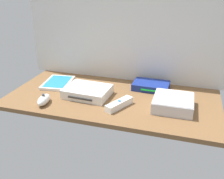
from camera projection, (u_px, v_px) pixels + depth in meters
ground_plane at (112, 99)px, 123.38cm from camera, size 100.00×48.00×2.00cm
back_wall at (126, 21)px, 131.36cm from camera, size 110.00×1.20×64.00cm
game_console at (88, 91)px, 123.59cm from camera, size 21.82×17.36×4.40cm
mini_computer at (173, 103)px, 111.66cm from camera, size 17.09×17.09×5.30cm
game_case at (58, 83)px, 137.50cm from camera, size 15.98×20.62×1.56cm
network_router at (151, 86)px, 131.27cm from camera, size 18.31×12.73×3.40cm
remote_wand at (119, 104)px, 112.95cm from camera, size 9.78×14.87×3.40cm
remote_nunchuk at (44, 100)px, 115.84cm from camera, size 5.69×10.50×5.10cm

